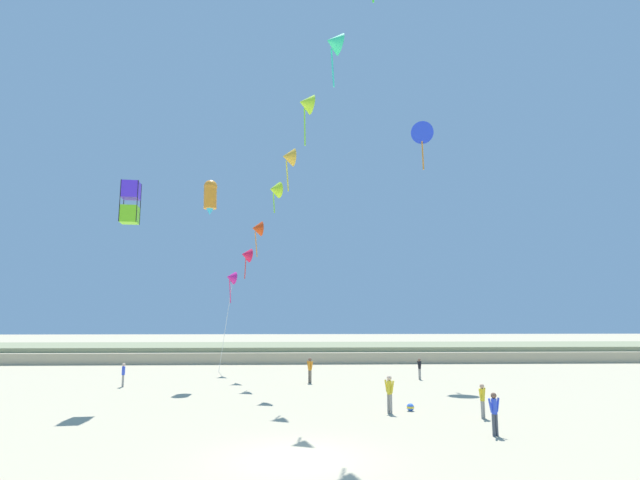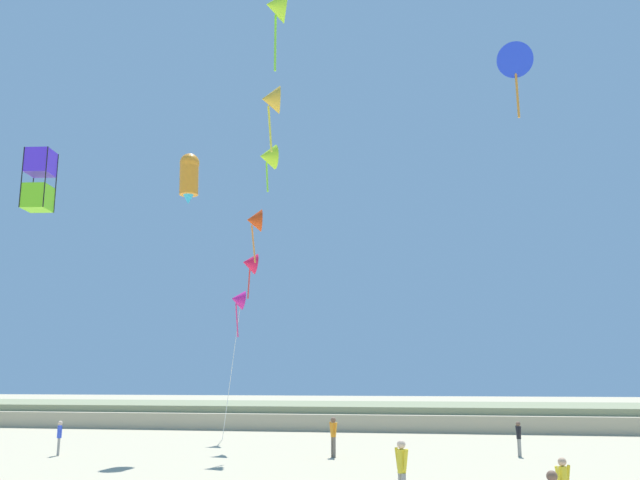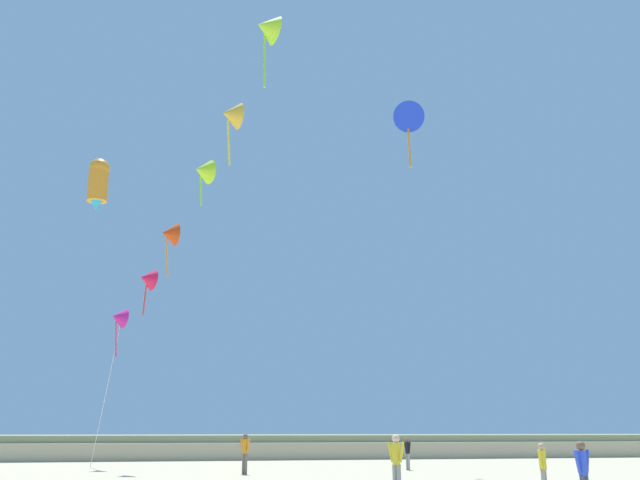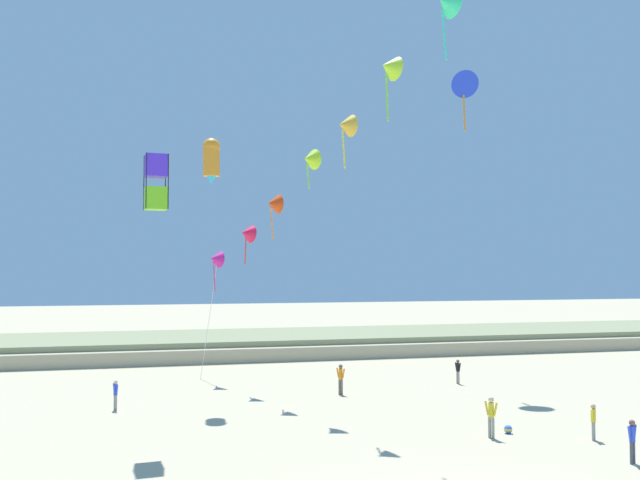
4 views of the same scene
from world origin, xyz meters
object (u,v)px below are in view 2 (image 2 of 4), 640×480
Objects in this scene: large_kite_low_lead at (515,60)px; large_kite_high_solo at (39,180)px; person_near_left at (519,436)px; person_far_right at (402,468)px; person_near_right at (59,435)px; person_far_center at (333,434)px; large_kite_mid_trail at (189,177)px.

large_kite_low_lead reaches higher than large_kite_high_solo.
person_far_right reaches higher than person_near_left.
person_far_right is 23.43m from large_kite_low_lead.
person_near_left is at bearing 26.51° from large_kite_high_solo.
large_kite_high_solo is (-19.47, -10.00, -8.30)m from large_kite_low_lead.
person_near_left is 20.65m from person_near_right.
person_far_right is at bearing -72.17° from person_far_center.
person_near_right is at bearing 107.26° from large_kite_high_solo.
person_near_right is 0.58× the size of large_kite_mid_trail.
large_kite_mid_trail reaches higher than person_far_right.
large_kite_high_solo reaches higher than person_near_left.
large_kite_high_solo is at bearing -72.74° from person_near_right.
person_far_right is 0.67× the size of large_kite_mid_trail.
person_near_left is 0.37× the size of large_kite_low_lead.
person_near_left is 8.29m from person_far_center.
person_near_left is 19.94m from large_kite_mid_trail.
large_kite_high_solo is (1.90, -6.12, 10.10)m from person_near_right.
person_far_right reaches higher than person_far_center.
person_near_left is 0.86× the size of person_far_right.
person_near_right is 0.87× the size of person_far_right.
person_near_right is 18.64m from person_far_right.
large_kite_mid_trail reaches higher than large_kite_high_solo.
large_kite_mid_trail is at bearing -175.66° from person_near_left.
large_kite_low_lead reaches higher than person_far_center.
large_kite_low_lead is at bearing 6.73° from large_kite_mid_trail.
person_far_center reaches higher than person_near_left.
large_kite_mid_trail is (-10.97, 11.68, 12.36)m from person_far_right.
large_kite_low_lead reaches higher than person_near_right.
large_kite_high_solo is at bearing 165.47° from person_far_right.
person_far_center is (-3.58, 11.13, -0.02)m from person_far_right.
person_far_center is 0.42× the size of large_kite_low_lead.
person_far_center is (-8.10, -1.73, 0.12)m from person_near_left.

